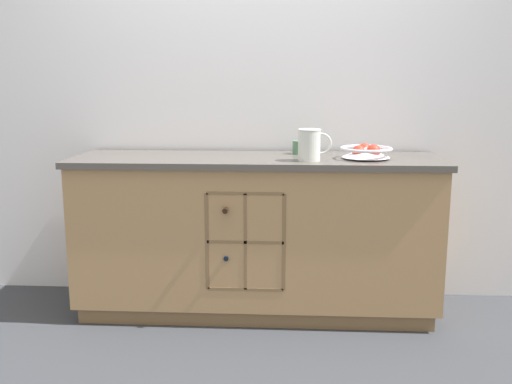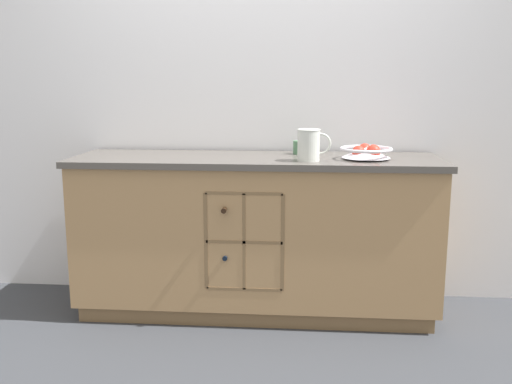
% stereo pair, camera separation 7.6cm
% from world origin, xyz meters
% --- Properties ---
extents(ground_plane, '(14.00, 14.00, 0.00)m').
position_xyz_m(ground_plane, '(0.00, 0.00, 0.00)').
color(ground_plane, '#383A3F').
extents(back_wall, '(4.41, 0.06, 2.55)m').
position_xyz_m(back_wall, '(0.00, 0.35, 1.27)').
color(back_wall, white).
rests_on(back_wall, ground_plane).
extents(kitchen_island, '(2.05, 0.61, 0.91)m').
position_xyz_m(kitchen_island, '(-0.00, -0.00, 0.46)').
color(kitchen_island, brown).
rests_on(kitchen_island, ground_plane).
extents(fruit_bowl, '(0.28, 0.28, 0.08)m').
position_xyz_m(fruit_bowl, '(0.60, -0.05, 0.95)').
color(fruit_bowl, silver).
rests_on(fruit_bowl, kitchen_island).
extents(white_pitcher, '(0.18, 0.12, 0.17)m').
position_xyz_m(white_pitcher, '(0.29, -0.14, 1.00)').
color(white_pitcher, silver).
rests_on(white_pitcher, kitchen_island).
extents(ceramic_mug, '(0.11, 0.08, 0.08)m').
position_xyz_m(ceramic_mug, '(0.25, 0.15, 0.95)').
color(ceramic_mug, '#4C7A56').
rests_on(ceramic_mug, kitchen_island).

